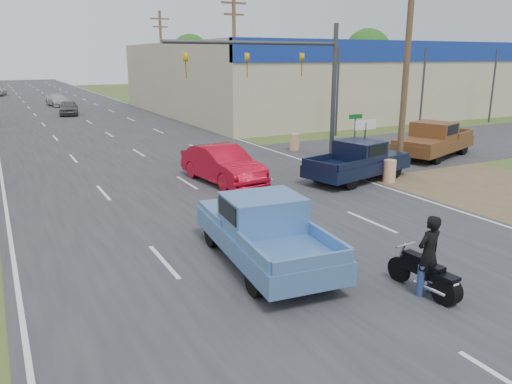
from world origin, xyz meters
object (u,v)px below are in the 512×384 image
rider (428,258)px  navy_pickup (360,160)px  blue_pickup (262,228)px  motorcycle (428,277)px  brown_pickup (433,140)px  red_convertible (223,165)px  distant_car_grey (69,108)px  distant_car_silver (58,100)px

rider → navy_pickup: (5.89, 9.68, -0.03)m
navy_pickup → blue_pickup: bearing=-67.2°
motorcycle → brown_pickup: size_ratio=0.33×
red_convertible → distant_car_grey: bearing=87.5°
red_convertible → navy_pickup: (5.69, -2.33, 0.08)m
red_convertible → rider: size_ratio=2.68×
navy_pickup → rider: bearing=-45.0°
rider → brown_pickup: (12.75, 11.88, 0.07)m
motorcycle → blue_pickup: 4.34m
red_convertible → blue_pickup: size_ratio=0.85×
distant_car_grey → navy_pickup: bearing=-67.8°
brown_pickup → navy_pickup: bearing=88.2°
motorcycle → blue_pickup: (-2.43, 3.57, 0.48)m
red_convertible → motorcycle: (-0.20, -12.06, -0.35)m
motorcycle → brown_pickup: (12.75, 11.93, 0.52)m
brown_pickup → blue_pickup: bearing=99.3°
blue_pickup → distant_car_silver: (0.69, 49.33, -0.28)m
brown_pickup → motorcycle: bearing=113.5°
blue_pickup → navy_pickup: blue_pickup is taller
rider → distant_car_grey: size_ratio=0.45×
blue_pickup → brown_pickup: 17.33m
rider → blue_pickup: size_ratio=0.32×
motorcycle → blue_pickup: bearing=120.0°
blue_pickup → distant_car_silver: size_ratio=1.28×
motorcycle → distant_car_grey: bearing=88.3°
red_convertible → navy_pickup: navy_pickup is taller
motorcycle → blue_pickup: blue_pickup is taller
motorcycle → distant_car_grey: 43.05m
rider → distant_car_grey: rider is taller
rider → distant_car_silver: 52.88m
brown_pickup → distant_car_grey: (-14.70, 31.08, -0.28)m
rider → navy_pickup: rider is taller
brown_pickup → distant_car_silver: brown_pickup is taller
navy_pickup → distant_car_grey: (-7.83, 33.28, -0.19)m
navy_pickup → brown_pickup: brown_pickup is taller
brown_pickup → distant_car_grey: brown_pickup is taller
motorcycle → rider: size_ratio=1.11×
red_convertible → blue_pickup: bearing=-113.7°
navy_pickup → distant_car_silver: bearing=176.3°
distant_car_grey → distant_car_silver: 9.89m
red_convertible → brown_pickup: bearing=-7.0°
red_convertible → brown_pickup: (12.55, -0.13, 0.17)m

